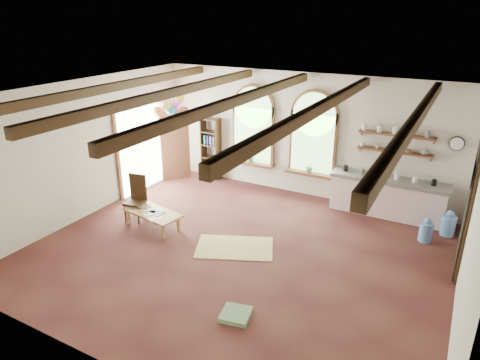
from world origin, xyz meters
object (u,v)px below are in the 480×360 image
Objects in this scene: kitchen_counter at (387,197)px; side_chair at (136,207)px; balloon_cluster at (167,103)px; coffee_table at (153,213)px.

side_chair is at bearing -149.18° from kitchen_counter.
balloon_cluster is at bearing -171.09° from kitchen_counter.
side_chair is at bearing -74.32° from balloon_cluster.
kitchen_counter is 2.31× the size of balloon_cluster.
coffee_table is 0.62m from side_chair.
balloon_cluster is (-1.21, 2.28, 1.98)m from coffee_table.
balloon_cluster is (-0.60, 2.15, 2.01)m from side_chair.
coffee_table is (-4.50, -3.18, -0.13)m from kitchen_counter.
kitchen_counter reaches higher than coffee_table.
kitchen_counter is 6.07m from balloon_cluster.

